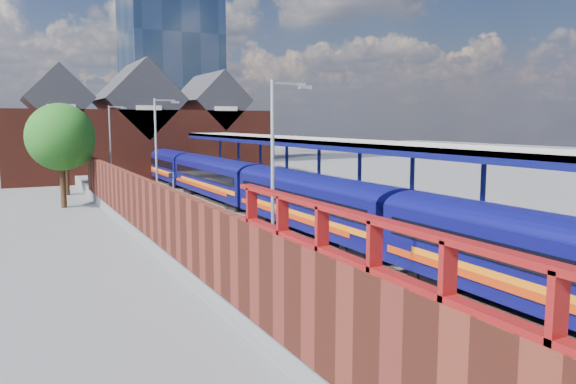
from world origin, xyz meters
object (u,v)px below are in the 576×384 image
object	(u,v)px
lamp_post_b	(276,173)
lamp_post_c	(158,151)
train	(258,186)
parked_car_blue	(424,206)
platform_sign	(173,185)
lamp_post_d	(112,142)
parked_car_dark	(415,205)

from	to	relation	value
lamp_post_b	lamp_post_c	distance (m)	16.00
train	lamp_post_b	bearing A→B (deg)	-111.83
parked_car_blue	platform_sign	bearing A→B (deg)	83.76
lamp_post_c	parked_car_blue	bearing A→B (deg)	-23.15
train	platform_sign	world-z (taller)	platform_sign
lamp_post_b	platform_sign	bearing A→B (deg)	85.67
train	lamp_post_c	xyz separation A→B (m)	(-7.86, -3.61, 2.87)
platform_sign	parked_car_blue	bearing A→B (deg)	-31.91
lamp_post_c	platform_sign	world-z (taller)	lamp_post_c
lamp_post_b	lamp_post_d	distance (m)	32.00
parked_car_blue	parked_car_dark	bearing A→B (deg)	90.69
lamp_post_b	platform_sign	xyz separation A→B (m)	(1.36, 18.00, -2.30)
lamp_post_c	parked_car_blue	xyz separation A→B (m)	(14.59, -6.24, -3.43)
lamp_post_d	parked_car_dark	xyz separation A→B (m)	(14.09, -22.00, -3.34)
train	platform_sign	xyz separation A→B (m)	(-6.49, -1.61, 0.57)
lamp_post_b	lamp_post_d	size ratio (longest dim) A/B	1.00
train	lamp_post_b	distance (m)	21.32
parked_car_dark	platform_sign	bearing A→B (deg)	48.38
lamp_post_b	parked_car_blue	bearing A→B (deg)	33.77
lamp_post_d	parked_car_blue	distance (m)	26.82
lamp_post_d	platform_sign	size ratio (longest dim) A/B	2.80
lamp_post_c	lamp_post_d	bearing A→B (deg)	90.00
train	parked_car_blue	xyz separation A→B (m)	(6.74, -9.85, -0.56)
lamp_post_c	platform_sign	bearing A→B (deg)	55.74
train	lamp_post_d	size ratio (longest dim) A/B	9.41
platform_sign	lamp_post_c	bearing A→B (deg)	-124.26
lamp_post_d	lamp_post_b	bearing A→B (deg)	-90.00
lamp_post_c	parked_car_dark	distance (m)	15.67
platform_sign	parked_car_blue	size ratio (longest dim) A/B	0.62
train	platform_sign	bearing A→B (deg)	-166.05
lamp_post_d	parked_car_blue	world-z (taller)	lamp_post_d
train	parked_car_dark	world-z (taller)	train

